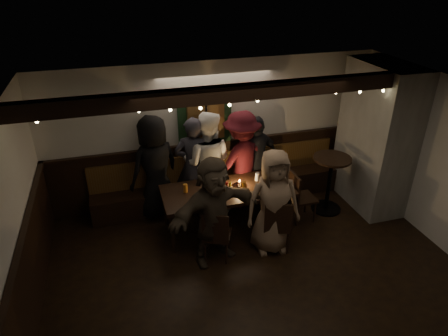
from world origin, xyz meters
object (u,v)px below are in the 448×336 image
object	(u,v)px
person_d	(241,160)
chair_near_left	(216,233)
person_c	(207,163)
person_e	(256,160)
high_top	(330,177)
person_b	(194,166)
chair_near_right	(277,223)
person_f	(214,211)
dining_table	(227,193)
chair_end	(298,194)
person_g	(273,202)
person_a	(155,168)

from	to	relation	value
person_d	chair_near_left	bearing A→B (deg)	39.13
person_c	person_e	bearing A→B (deg)	-155.46
high_top	person_b	bearing A→B (deg)	164.57
person_c	person_e	xyz separation A→B (m)	(0.93, 0.03, -0.09)
chair_near_right	person_f	distance (m)	1.03
dining_table	person_e	distance (m)	1.07
dining_table	person_c	xyz separation A→B (m)	(-0.16, 0.70, 0.24)
chair_near_right	chair_end	xyz separation A→B (m)	(0.67, 0.67, 0.00)
person_g	chair_end	bearing A→B (deg)	42.55
person_c	person_d	bearing A→B (deg)	-161.75
chair_near_left	person_f	distance (m)	0.36
chair_end	person_a	distance (m)	2.49
chair_near_left	chair_near_right	distance (m)	0.95
dining_table	chair_near_right	bearing A→B (deg)	-53.89
dining_table	chair_end	bearing A→B (deg)	-4.78
chair_end	person_e	bearing A→B (deg)	119.27
high_top	chair_near_right	bearing A→B (deg)	-148.46
dining_table	person_f	world-z (taller)	person_f
chair_near_left	person_f	bearing A→B (deg)	107.13
person_g	person_f	bearing A→B (deg)	-177.05
chair_end	person_f	distance (m)	1.77
person_b	person_d	xyz separation A→B (m)	(0.85, -0.03, 0.01)
person_c	dining_table	bearing A→B (deg)	125.53
person_b	person_e	distance (m)	1.17
chair_end	person_g	bearing A→B (deg)	-141.33
chair_near_right	person_f	bearing A→B (deg)	174.21
dining_table	chair_end	xyz separation A→B (m)	(1.23, -0.10, -0.18)
person_d	person_g	size ratio (longest dim) A/B	1.07
chair_near_left	high_top	bearing A→B (deg)	18.86
chair_near_left	person_a	xyz separation A→B (m)	(-0.67, 1.51, 0.43)
chair_near_right	person_g	xyz separation A→B (m)	(-0.06, 0.08, 0.33)
person_d	person_e	world-z (taller)	person_d
high_top	person_e	size ratio (longest dim) A/B	0.63
chair_end	dining_table	bearing A→B (deg)	175.22
chair_end	person_c	size ratio (longest dim) A/B	0.49
person_c	person_e	world-z (taller)	person_c
person_c	high_top	bearing A→B (deg)	-175.00
dining_table	person_a	size ratio (longest dim) A/B	1.15
dining_table	person_b	bearing A→B (deg)	120.36
person_g	person_d	bearing A→B (deg)	96.10
person_f	person_g	world-z (taller)	person_f
person_f	person_g	distance (m)	0.91
person_g	high_top	bearing A→B (deg)	31.68
chair_end	person_c	bearing A→B (deg)	150.24
chair_near_left	person_c	size ratio (longest dim) A/B	0.47
chair_near_right	person_a	world-z (taller)	person_a
person_c	person_f	size ratio (longest dim) A/B	1.10
chair_end	person_e	world-z (taller)	person_e
person_a	person_d	distance (m)	1.51
chair_near_left	person_e	world-z (taller)	person_e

